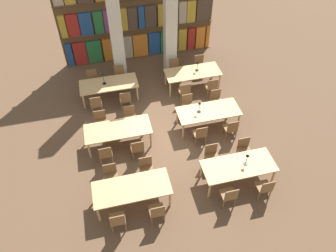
# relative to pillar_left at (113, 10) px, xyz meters

# --- Properties ---
(ground_plane) EXTENTS (40.00, 40.00, 0.00)m
(ground_plane) POSITION_rel_pillar_left_xyz_m (1.07, -3.76, -3.00)
(ground_plane) COLOR brown
(pillar_left) EXTENTS (0.47, 0.47, 6.00)m
(pillar_left) POSITION_rel_pillar_left_xyz_m (0.00, 0.00, 0.00)
(pillar_left) COLOR beige
(pillar_left) RESTS_ON ground_plane
(pillar_center) EXTENTS (0.47, 0.47, 6.00)m
(pillar_center) POSITION_rel_pillar_left_xyz_m (2.14, 0.00, 0.00)
(pillar_center) COLOR beige
(pillar_center) RESTS_ON ground_plane
(reading_table_0) EXTENTS (2.21, 0.94, 0.73)m
(reading_table_0) POSITION_rel_pillar_left_xyz_m (-0.52, -6.18, -2.34)
(reading_table_0) COLOR tan
(reading_table_0) RESTS_ON ground_plane
(chair_0) EXTENTS (0.42, 0.40, 0.87)m
(chair_0) POSITION_rel_pillar_left_xyz_m (-1.05, -6.93, -2.53)
(chair_0) COLOR brown
(chair_0) RESTS_ON ground_plane
(chair_1) EXTENTS (0.42, 0.40, 0.87)m
(chair_1) POSITION_rel_pillar_left_xyz_m (-1.05, -5.42, -2.53)
(chair_1) COLOR brown
(chair_1) RESTS_ON ground_plane
(chair_2) EXTENTS (0.42, 0.40, 0.87)m
(chair_2) POSITION_rel_pillar_left_xyz_m (0.04, -6.93, -2.53)
(chair_2) COLOR brown
(chair_2) RESTS_ON ground_plane
(chair_3) EXTENTS (0.42, 0.40, 0.87)m
(chair_3) POSITION_rel_pillar_left_xyz_m (0.04, -5.42, -2.53)
(chair_3) COLOR brown
(chair_3) RESTS_ON ground_plane
(reading_table_1) EXTENTS (2.21, 0.94, 0.73)m
(reading_table_1) POSITION_rel_pillar_left_xyz_m (2.72, -6.17, -2.34)
(reading_table_1) COLOR tan
(reading_table_1) RESTS_ON ground_plane
(chair_4) EXTENTS (0.42, 0.40, 0.87)m
(chair_4) POSITION_rel_pillar_left_xyz_m (2.15, -6.92, -2.53)
(chair_4) COLOR brown
(chair_4) RESTS_ON ground_plane
(chair_5) EXTENTS (0.42, 0.40, 0.87)m
(chair_5) POSITION_rel_pillar_left_xyz_m (2.15, -5.41, -2.53)
(chair_5) COLOR brown
(chair_5) RESTS_ON ground_plane
(chair_6) EXTENTS (0.42, 0.40, 0.87)m
(chair_6) POSITION_rel_pillar_left_xyz_m (3.26, -6.92, -2.53)
(chair_6) COLOR brown
(chair_6) RESTS_ON ground_plane
(chair_7) EXTENTS (0.42, 0.40, 0.87)m
(chair_7) POSITION_rel_pillar_left_xyz_m (3.26, -5.41, -2.53)
(chair_7) COLOR brown
(chair_7) RESTS_ON ground_plane
(desk_lamp_0) EXTENTS (0.14, 0.14, 0.43)m
(desk_lamp_0) POSITION_rel_pillar_left_xyz_m (2.94, -6.15, -1.98)
(desk_lamp_0) COLOR black
(desk_lamp_0) RESTS_ON reading_table_1
(reading_table_2) EXTENTS (2.21, 0.94, 0.73)m
(reading_table_2) POSITION_rel_pillar_left_xyz_m (-0.60, -3.78, -2.34)
(reading_table_2) COLOR tan
(reading_table_2) RESTS_ON ground_plane
(chair_8) EXTENTS (0.42, 0.40, 0.87)m
(chair_8) POSITION_rel_pillar_left_xyz_m (-1.11, -4.54, -2.53)
(chair_8) COLOR brown
(chair_8) RESTS_ON ground_plane
(chair_9) EXTENTS (0.42, 0.40, 0.87)m
(chair_9) POSITION_rel_pillar_left_xyz_m (-1.11, -3.03, -2.53)
(chair_9) COLOR brown
(chair_9) RESTS_ON ground_plane
(chair_10) EXTENTS (0.42, 0.40, 0.87)m
(chair_10) POSITION_rel_pillar_left_xyz_m (-0.08, -4.54, -2.53)
(chair_10) COLOR brown
(chair_10) RESTS_ON ground_plane
(chair_11) EXTENTS (0.42, 0.40, 0.87)m
(chair_11) POSITION_rel_pillar_left_xyz_m (-0.08, -3.03, -2.53)
(chair_11) COLOR brown
(chair_11) RESTS_ON ground_plane
(reading_table_3) EXTENTS (2.21, 0.94, 0.73)m
(reading_table_3) POSITION_rel_pillar_left_xyz_m (2.61, -3.68, -2.34)
(reading_table_3) COLOR tan
(reading_table_3) RESTS_ON ground_plane
(chair_12) EXTENTS (0.42, 0.40, 0.87)m
(chair_12) POSITION_rel_pillar_left_xyz_m (2.08, -4.43, -2.53)
(chair_12) COLOR brown
(chair_12) RESTS_ON ground_plane
(chair_13) EXTENTS (0.42, 0.40, 0.87)m
(chair_13) POSITION_rel_pillar_left_xyz_m (2.08, -2.92, -2.53)
(chair_13) COLOR brown
(chair_13) RESTS_ON ground_plane
(chair_14) EXTENTS (0.42, 0.40, 0.87)m
(chair_14) POSITION_rel_pillar_left_xyz_m (3.19, -4.43, -2.53)
(chair_14) COLOR brown
(chair_14) RESTS_ON ground_plane
(chair_15) EXTENTS (0.42, 0.40, 0.87)m
(chair_15) POSITION_rel_pillar_left_xyz_m (3.19, -2.92, -2.53)
(chair_15) COLOR brown
(chair_15) RESTS_ON ground_plane
(desk_lamp_1) EXTENTS (0.14, 0.14, 0.45)m
(desk_lamp_1) POSITION_rel_pillar_left_xyz_m (2.27, -3.65, -1.97)
(desk_lamp_1) COLOR black
(desk_lamp_1) RESTS_ON reading_table_3
(reading_table_4) EXTENTS (2.21, 0.94, 0.73)m
(reading_table_4) POSITION_rel_pillar_left_xyz_m (-0.61, -1.31, -2.34)
(reading_table_4) COLOR tan
(reading_table_4) RESTS_ON ground_plane
(chair_16) EXTENTS (0.42, 0.40, 0.87)m
(chair_16) POSITION_rel_pillar_left_xyz_m (-1.19, -2.06, -2.53)
(chair_16) COLOR brown
(chair_16) RESTS_ON ground_plane
(chair_17) EXTENTS (0.42, 0.40, 0.87)m
(chair_17) POSITION_rel_pillar_left_xyz_m (-1.19, -0.55, -2.53)
(chair_17) COLOR brown
(chair_17) RESTS_ON ground_plane
(chair_18) EXTENTS (0.42, 0.40, 0.87)m
(chair_18) POSITION_rel_pillar_left_xyz_m (-0.10, -2.06, -2.53)
(chair_18) COLOR brown
(chair_18) RESTS_ON ground_plane
(chair_19) EXTENTS (0.42, 0.40, 0.87)m
(chair_19) POSITION_rel_pillar_left_xyz_m (-0.10, -0.55, -2.53)
(chair_19) COLOR brown
(chair_19) RESTS_ON ground_plane
(desk_lamp_2) EXTENTS (0.14, 0.14, 0.49)m
(desk_lamp_2) POSITION_rel_pillar_left_xyz_m (-0.77, -1.28, -1.94)
(desk_lamp_2) COLOR black
(desk_lamp_2) RESTS_ON reading_table_4
(reading_table_5) EXTENTS (2.21, 0.94, 0.73)m
(reading_table_5) POSITION_rel_pillar_left_xyz_m (2.74, -1.37, -2.34)
(reading_table_5) COLOR tan
(reading_table_5) RESTS_ON ground_plane
(chair_20) EXTENTS (0.42, 0.40, 0.87)m
(chair_20) POSITION_rel_pillar_left_xyz_m (2.19, -2.12, -2.53)
(chair_20) COLOR brown
(chair_20) RESTS_ON ground_plane
(chair_21) EXTENTS (0.42, 0.40, 0.87)m
(chair_21) POSITION_rel_pillar_left_xyz_m (2.19, -0.61, -2.53)
(chair_21) COLOR brown
(chair_21) RESTS_ON ground_plane
(chair_22) EXTENTS (0.42, 0.40, 0.87)m
(chair_22) POSITION_rel_pillar_left_xyz_m (3.28, -2.12, -2.53)
(chair_22) COLOR brown
(chair_22) RESTS_ON ground_plane
(chair_23) EXTENTS (0.42, 0.40, 0.87)m
(chair_23) POSITION_rel_pillar_left_xyz_m (3.28, -0.61, -2.53)
(chair_23) COLOR brown
(chair_23) RESTS_ON ground_plane
(desk_lamp_3) EXTENTS (0.14, 0.14, 0.41)m
(desk_lamp_3) POSITION_rel_pillar_left_xyz_m (2.92, -1.32, -2.00)
(desk_lamp_3) COLOR black
(desk_lamp_3) RESTS_ON reading_table_5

